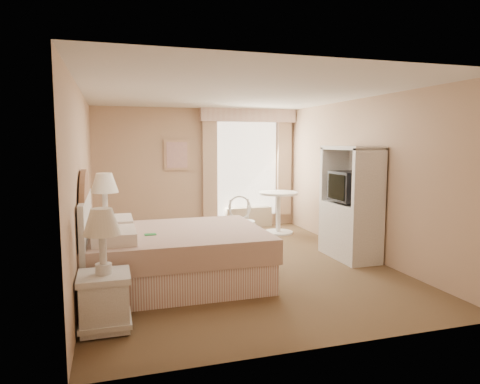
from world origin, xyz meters
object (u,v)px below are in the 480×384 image
object	(u,v)px
nightstand_far	(106,230)
round_table	(278,206)
bed	(165,254)
nightstand_near	(104,286)
armoire	(350,212)
cafe_chair	(241,218)

from	to	relation	value
nightstand_far	round_table	distance (m)	3.50
bed	round_table	distance (m)	3.51
bed	nightstand_near	size ratio (longest dim) A/B	1.96
bed	nightstand_far	world-z (taller)	bed
nightstand_far	armoire	size ratio (longest dim) A/B	0.76
nightstand_near	armoire	xyz separation A→B (m)	(3.65, 1.63, 0.28)
bed	round_table	world-z (taller)	bed
nightstand_near	round_table	distance (m)	4.90
nightstand_far	bed	bearing A→B (deg)	-57.63
armoire	cafe_chair	bearing A→B (deg)	140.87
cafe_chair	nightstand_near	bearing A→B (deg)	-132.35
bed	cafe_chair	world-z (taller)	bed
cafe_chair	armoire	bearing A→B (deg)	-42.88
round_table	bed	bearing A→B (deg)	-136.23
nightstand_near	nightstand_far	bearing A→B (deg)	90.00
bed	nightstand_far	xyz separation A→B (m)	(-0.73, 1.15, 0.12)
nightstand_far	cafe_chair	world-z (taller)	nightstand_far
armoire	bed	bearing A→B (deg)	-172.17
bed	armoire	size ratio (longest dim) A/B	1.31
bed	nightstand_near	world-z (taller)	bed
cafe_chair	round_table	bearing A→B (deg)	36.14
nightstand_near	nightstand_far	size ratio (longest dim) A/B	0.88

